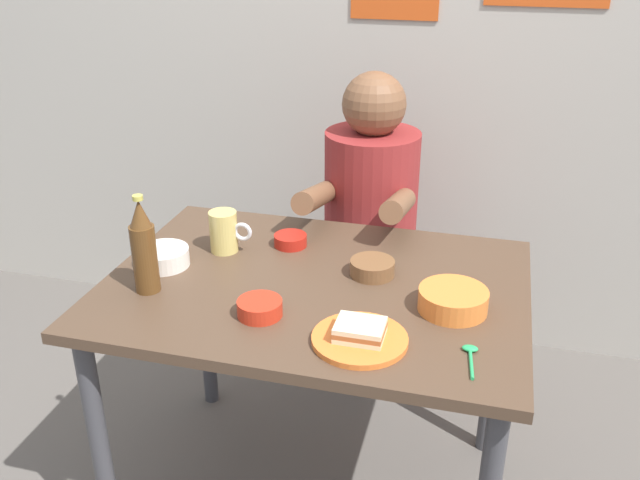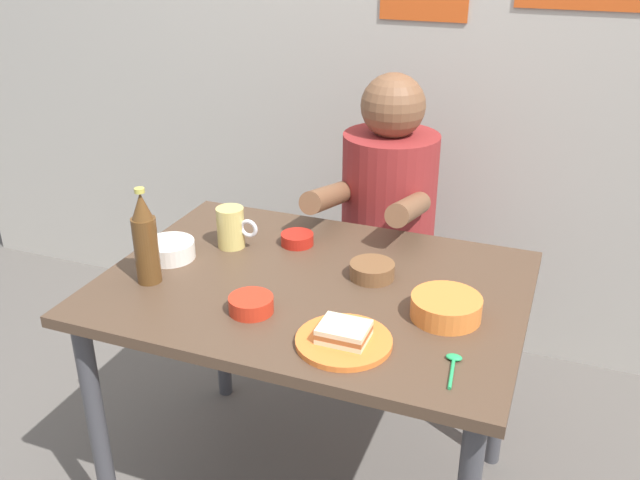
% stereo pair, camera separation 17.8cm
% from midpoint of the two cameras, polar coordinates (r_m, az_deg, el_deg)
% --- Properties ---
extents(wall_back, '(4.40, 0.09, 2.60)m').
position_cam_midpoint_polar(wall_back, '(2.62, 3.88, 18.37)').
color(wall_back, '#ADA89E').
rests_on(wall_back, ground).
extents(dining_table, '(1.10, 0.80, 0.74)m').
position_cam_midpoint_polar(dining_table, '(1.86, -3.16, -6.10)').
color(dining_table, '#4C3828').
rests_on(dining_table, ground).
extents(stool, '(0.34, 0.34, 0.45)m').
position_cam_midpoint_polar(stool, '(2.53, 1.96, -4.78)').
color(stool, '#4C4C51').
rests_on(stool, ground).
extents(person_seated, '(0.33, 0.56, 0.72)m').
position_cam_midpoint_polar(person_seated, '(2.34, 2.04, 3.97)').
color(person_seated, maroon).
rests_on(person_seated, stool).
extents(plate_orange, '(0.22, 0.22, 0.01)m').
position_cam_midpoint_polar(plate_orange, '(1.56, 0.03, -8.35)').
color(plate_orange, orange).
rests_on(plate_orange, dining_table).
extents(sandwich, '(0.11, 0.09, 0.04)m').
position_cam_midpoint_polar(sandwich, '(1.55, 0.03, -7.58)').
color(sandwich, beige).
rests_on(sandwich, plate_orange).
extents(beer_mug, '(0.13, 0.08, 0.12)m').
position_cam_midpoint_polar(beer_mug, '(1.98, -10.50, 0.64)').
color(beer_mug, '#D1BC66').
rests_on(beer_mug, dining_table).
extents(beer_bottle, '(0.06, 0.06, 0.26)m').
position_cam_midpoint_polar(beer_bottle, '(1.80, -17.20, -0.75)').
color(beer_bottle, '#593819').
rests_on(beer_bottle, dining_table).
extents(condiment_bowl_brown, '(0.12, 0.12, 0.04)m').
position_cam_midpoint_polar(condiment_bowl_brown, '(1.84, 1.60, -2.33)').
color(condiment_bowl_brown, brown).
rests_on(condiment_bowl_brown, dining_table).
extents(soup_bowl_orange, '(0.17, 0.17, 0.05)m').
position_cam_midpoint_polar(soup_bowl_orange, '(1.69, 8.03, -4.96)').
color(soup_bowl_orange, orange).
rests_on(soup_bowl_orange, dining_table).
extents(sambal_bowl_red, '(0.10, 0.10, 0.03)m').
position_cam_midpoint_polar(sambal_bowl_red, '(2.01, -5.02, -0.03)').
color(sambal_bowl_red, '#B21E14').
rests_on(sambal_bowl_red, dining_table).
extents(sauce_bowl_chili, '(0.11, 0.11, 0.04)m').
position_cam_midpoint_polar(sauce_bowl_chili, '(1.67, -8.10, -5.63)').
color(sauce_bowl_chili, red).
rests_on(sauce_bowl_chili, dining_table).
extents(rice_bowl_white, '(0.14, 0.14, 0.05)m').
position_cam_midpoint_polar(rice_bowl_white, '(1.95, -15.43, -1.37)').
color(rice_bowl_white, silver).
rests_on(rice_bowl_white, dining_table).
extents(spoon, '(0.04, 0.12, 0.01)m').
position_cam_midpoint_polar(spoon, '(1.54, 9.13, -9.46)').
color(spoon, '#26A559').
rests_on(spoon, dining_table).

